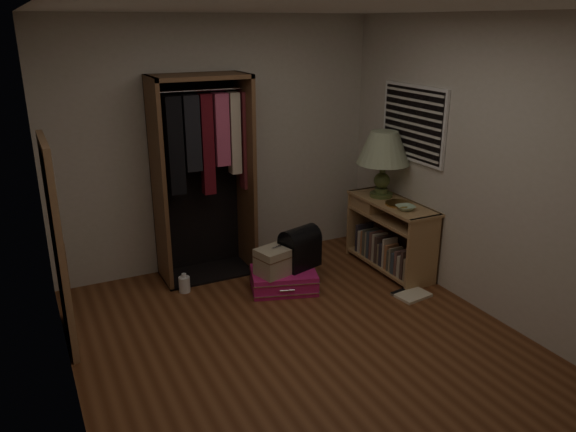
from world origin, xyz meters
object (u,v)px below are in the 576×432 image
(white_jug, at_px, (184,284))
(train_case, at_px, (277,260))
(console_bookshelf, at_px, (388,233))
(black_bag, at_px, (300,247))
(table_lamp, at_px, (384,149))
(pink_suitcase, at_px, (284,280))
(open_wardrobe, at_px, (204,159))
(floor_mirror, at_px, (58,245))

(white_jug, bearing_deg, train_case, -25.53)
(console_bookshelf, relative_size, white_jug, 5.77)
(black_bag, relative_size, table_lamp, 0.62)
(console_bookshelf, height_order, table_lamp, table_lamp)
(pink_suitcase, xyz_separation_m, train_case, (-0.08, -0.01, 0.23))
(pink_suitcase, bearing_deg, white_jug, 174.64)
(console_bookshelf, xyz_separation_m, open_wardrobe, (-1.76, 0.73, 0.83))
(console_bookshelf, height_order, pink_suitcase, console_bookshelf)
(open_wardrobe, bearing_deg, floor_mirror, -152.48)
(table_lamp, relative_size, white_jug, 3.62)
(floor_mirror, distance_m, pink_suitcase, 2.14)
(black_bag, bearing_deg, train_case, 171.33)
(table_lamp, xyz_separation_m, white_jug, (-2.14, 0.22, -1.18))
(black_bag, height_order, white_jug, black_bag)
(train_case, relative_size, white_jug, 2.29)
(train_case, bearing_deg, black_bag, -7.21)
(open_wardrobe, relative_size, white_jug, 10.57)
(floor_mirror, bearing_deg, black_bag, 1.95)
(pink_suitcase, xyz_separation_m, table_lamp, (1.24, 0.17, 1.16))
(open_wardrobe, bearing_deg, train_case, -58.86)
(open_wardrobe, distance_m, floor_mirror, 1.71)
(console_bookshelf, bearing_deg, table_lamp, 88.66)
(train_case, distance_m, table_lamp, 1.63)
(black_bag, bearing_deg, pink_suitcase, 171.80)
(pink_suitcase, xyz_separation_m, white_jug, (-0.90, 0.38, -0.02))
(pink_suitcase, relative_size, white_jug, 3.90)
(console_bookshelf, relative_size, pink_suitcase, 1.48)
(floor_mirror, xyz_separation_m, pink_suitcase, (2.00, 0.05, -0.75))
(floor_mirror, bearing_deg, pink_suitcase, 1.33)
(black_bag, bearing_deg, white_jug, 145.54)
(white_jug, bearing_deg, floor_mirror, -158.84)
(console_bookshelf, distance_m, open_wardrobe, 2.08)
(floor_mirror, height_order, black_bag, floor_mirror)
(open_wardrobe, bearing_deg, black_bag, -44.15)
(open_wardrobe, height_order, pink_suitcase, open_wardrobe)
(black_bag, bearing_deg, floor_mirror, 165.41)
(console_bookshelf, bearing_deg, open_wardrobe, 157.47)
(console_bookshelf, relative_size, open_wardrobe, 0.55)
(floor_mirror, bearing_deg, train_case, 1.10)
(console_bookshelf, relative_size, train_case, 2.52)
(train_case, distance_m, black_bag, 0.29)
(train_case, xyz_separation_m, white_jug, (-0.82, 0.39, -0.25))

